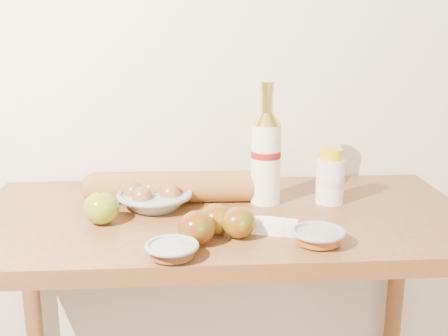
{
  "coord_description": "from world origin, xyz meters",
  "views": [
    {
      "loc": [
        -0.09,
        -0.1,
        1.36
      ],
      "look_at": [
        0.0,
        1.15,
        1.02
      ],
      "focal_mm": 45.0,
      "sensor_mm": 36.0,
      "label": 1
    }
  ],
  "objects_px": {
    "table": "(223,260)",
    "baguette": "(175,187)",
    "cream_bottle": "(330,178)",
    "bourbon_bottle": "(266,155)",
    "egg_bowl": "(154,197)"
  },
  "relations": [
    {
      "from": "cream_bottle",
      "to": "table",
      "type": "bearing_deg",
      "value": -159.24
    },
    {
      "from": "table",
      "to": "egg_bowl",
      "type": "height_order",
      "value": "egg_bowl"
    },
    {
      "from": "bourbon_bottle",
      "to": "egg_bowl",
      "type": "height_order",
      "value": "bourbon_bottle"
    },
    {
      "from": "cream_bottle",
      "to": "egg_bowl",
      "type": "xyz_separation_m",
      "value": [
        -0.44,
        -0.01,
        -0.04
      ]
    },
    {
      "from": "cream_bottle",
      "to": "bourbon_bottle",
      "type": "bearing_deg",
      "value": -175.39
    },
    {
      "from": "table",
      "to": "cream_bottle",
      "type": "distance_m",
      "value": 0.34
    },
    {
      "from": "table",
      "to": "egg_bowl",
      "type": "distance_m",
      "value": 0.23
    },
    {
      "from": "egg_bowl",
      "to": "bourbon_bottle",
      "type": "bearing_deg",
      "value": 4.89
    },
    {
      "from": "table",
      "to": "bourbon_bottle",
      "type": "xyz_separation_m",
      "value": [
        0.11,
        0.07,
        0.25
      ]
    },
    {
      "from": "table",
      "to": "baguette",
      "type": "bearing_deg",
      "value": 141.63
    },
    {
      "from": "bourbon_bottle",
      "to": "cream_bottle",
      "type": "xyz_separation_m",
      "value": [
        0.16,
        -0.01,
        -0.06
      ]
    },
    {
      "from": "bourbon_bottle",
      "to": "cream_bottle",
      "type": "bearing_deg",
      "value": 14.07
    },
    {
      "from": "bourbon_bottle",
      "to": "baguette",
      "type": "xyz_separation_m",
      "value": [
        -0.23,
        0.02,
        -0.09
      ]
    },
    {
      "from": "bourbon_bottle",
      "to": "baguette",
      "type": "bearing_deg",
      "value": -167.41
    },
    {
      "from": "table",
      "to": "cream_bottle",
      "type": "relative_size",
      "value": 8.54
    }
  ]
}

